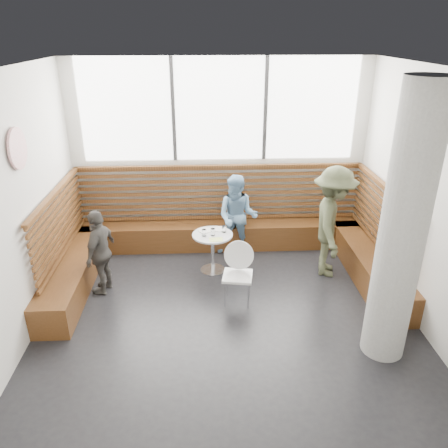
{
  "coord_description": "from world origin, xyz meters",
  "views": [
    {
      "loc": [
        -0.29,
        -4.74,
        3.6
      ],
      "look_at": [
        0.0,
        1.0,
        1.0
      ],
      "focal_mm": 35.0,
      "sensor_mm": 36.0,
      "label": 1
    }
  ],
  "objects_px": {
    "cafe_chair": "(237,268)",
    "concrete_column": "(403,231)",
    "cafe_table": "(213,245)",
    "adult_man": "(332,222)",
    "child_left": "(101,252)",
    "child_back": "(238,217)"
  },
  "relations": [
    {
      "from": "cafe_chair",
      "to": "concrete_column",
      "type": "bearing_deg",
      "value": -24.96
    },
    {
      "from": "cafe_table",
      "to": "adult_man",
      "type": "distance_m",
      "value": 1.88
    },
    {
      "from": "cafe_chair",
      "to": "child_left",
      "type": "relative_size",
      "value": 0.68
    },
    {
      "from": "cafe_table",
      "to": "cafe_chair",
      "type": "distance_m",
      "value": 0.9
    },
    {
      "from": "child_back",
      "to": "adult_man",
      "type": "bearing_deg",
      "value": -10.07
    },
    {
      "from": "child_back",
      "to": "cafe_chair",
      "type": "bearing_deg",
      "value": -79.11
    },
    {
      "from": "cafe_chair",
      "to": "child_back",
      "type": "bearing_deg",
      "value": 94.92
    },
    {
      "from": "cafe_chair",
      "to": "child_back",
      "type": "relative_size",
      "value": 0.62
    },
    {
      "from": "cafe_chair",
      "to": "adult_man",
      "type": "relative_size",
      "value": 0.5
    },
    {
      "from": "cafe_chair",
      "to": "child_back",
      "type": "height_order",
      "value": "child_back"
    },
    {
      "from": "child_back",
      "to": "concrete_column",
      "type": "bearing_deg",
      "value": -42.63
    },
    {
      "from": "child_back",
      "to": "child_left",
      "type": "xyz_separation_m",
      "value": [
        -2.06,
        -1.02,
        -0.07
      ]
    },
    {
      "from": "cafe_table",
      "to": "child_left",
      "type": "bearing_deg",
      "value": -163.12
    },
    {
      "from": "concrete_column",
      "to": "adult_man",
      "type": "xyz_separation_m",
      "value": [
        -0.18,
        1.86,
        -0.72
      ]
    },
    {
      "from": "child_left",
      "to": "cafe_table",
      "type": "bearing_deg",
      "value": 122.16
    },
    {
      "from": "child_back",
      "to": "child_left",
      "type": "height_order",
      "value": "child_back"
    },
    {
      "from": "cafe_table",
      "to": "child_back",
      "type": "height_order",
      "value": "child_back"
    },
    {
      "from": "cafe_table",
      "to": "cafe_chair",
      "type": "xyz_separation_m",
      "value": [
        0.33,
        -0.84,
        0.05
      ]
    },
    {
      "from": "child_back",
      "to": "child_left",
      "type": "bearing_deg",
      "value": -138.21
    },
    {
      "from": "concrete_column",
      "to": "adult_man",
      "type": "relative_size",
      "value": 1.83
    },
    {
      "from": "child_back",
      "to": "cafe_table",
      "type": "bearing_deg",
      "value": -113.91
    },
    {
      "from": "cafe_chair",
      "to": "adult_man",
      "type": "bearing_deg",
      "value": 34.47
    }
  ]
}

